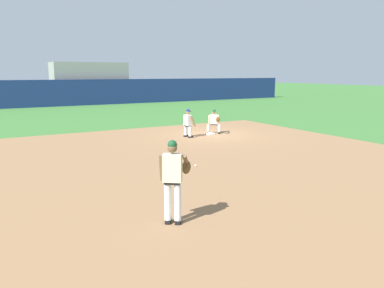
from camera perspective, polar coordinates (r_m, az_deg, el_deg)
ground_plane at (r=20.04m, az=2.80°, el=1.44°), size 160.00×160.00×0.00m
infield_dirt_patch at (r=14.12m, az=1.13°, el=-2.51°), size 18.00×18.00×0.01m
first_base_bag at (r=20.03m, az=2.80°, el=1.57°), size 0.38×0.38×0.09m
baseball at (r=13.18m, az=0.56°, el=-3.33°), size 0.07×0.07×0.07m
pitcher at (r=8.07m, az=-2.84°, el=-4.98°), size 0.84×0.55×1.86m
first_baseman at (r=20.27m, az=3.39°, el=3.63°), size 0.72×1.09×1.34m
baserunner at (r=19.07m, az=-0.62°, el=3.38°), size 0.48×0.62×1.46m
outfield_wall at (r=40.17m, az=-14.37°, el=7.67°), size 48.00×0.50×2.60m
stadium_seating_block at (r=42.52m, az=-15.33°, el=9.00°), size 7.77×3.35×4.35m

